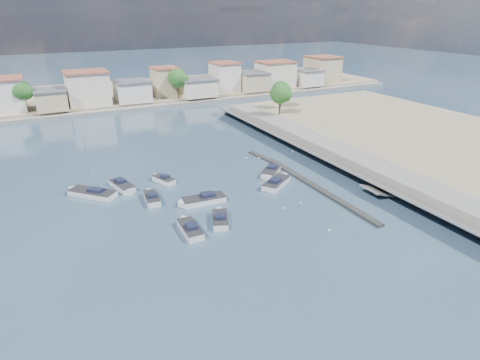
% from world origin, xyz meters
% --- Properties ---
extents(ground, '(400.00, 400.00, 0.00)m').
position_xyz_m(ground, '(0.00, 40.00, 0.00)').
color(ground, '#334C67').
rests_on(ground, ground).
extents(seawall_walkway, '(5.00, 90.00, 1.80)m').
position_xyz_m(seawall_walkway, '(18.50, 13.00, 0.90)').
color(seawall_walkway, slate).
rests_on(seawall_walkway, ground).
extents(seawall_embankment, '(49.65, 90.00, 2.90)m').
position_xyz_m(seawall_embankment, '(40.10, 12.99, 0.85)').
color(seawall_embankment, slate).
rests_on(seawall_embankment, ground).
extents(breakwater, '(2.00, 31.02, 0.35)m').
position_xyz_m(breakwater, '(6.90, 12.69, 0.17)').
color(breakwater, black).
rests_on(breakwater, ground).
extents(far_shore_land, '(160.00, 40.00, 1.40)m').
position_xyz_m(far_shore_land, '(0.00, 92.00, 0.70)').
color(far_shore_land, gray).
rests_on(far_shore_land, ground).
extents(far_shore_quay, '(160.00, 2.50, 0.80)m').
position_xyz_m(far_shore_quay, '(0.00, 71.00, 0.40)').
color(far_shore_quay, slate).
rests_on(far_shore_quay, ground).
extents(far_town, '(113.01, 12.80, 8.35)m').
position_xyz_m(far_town, '(10.71, 76.92, 4.93)').
color(far_town, beige).
rests_on(far_town, far_shore_land).
extents(shore_trees, '(74.56, 38.32, 7.92)m').
position_xyz_m(shore_trees, '(8.34, 68.11, 6.22)').
color(shore_trees, '#38281E').
rests_on(shore_trees, ground).
extents(motorboat_a, '(2.02, 5.34, 1.48)m').
position_xyz_m(motorboat_a, '(-13.70, 6.49, 0.38)').
color(motorboat_a, white).
rests_on(motorboat_a, ground).
extents(motorboat_b, '(3.23, 4.84, 1.48)m').
position_xyz_m(motorboat_b, '(-9.57, 7.00, 0.38)').
color(motorboat_b, white).
rests_on(motorboat_b, ground).
extents(motorboat_c, '(6.50, 2.63, 1.48)m').
position_xyz_m(motorboat_c, '(-9.66, 12.86, 0.38)').
color(motorboat_c, white).
rests_on(motorboat_c, ground).
extents(motorboat_d, '(4.97, 4.86, 1.48)m').
position_xyz_m(motorboat_d, '(3.80, 17.27, 0.38)').
color(motorboat_d, white).
rests_on(motorboat_d, ground).
extents(motorboat_e, '(2.15, 4.89, 1.48)m').
position_xyz_m(motorboat_e, '(-15.43, 16.63, 0.38)').
color(motorboat_e, white).
rests_on(motorboat_e, ground).
extents(motorboat_f, '(2.86, 4.20, 1.48)m').
position_xyz_m(motorboat_f, '(-12.20, 22.06, 0.38)').
color(motorboat_f, white).
rests_on(motorboat_f, ground).
extents(motorboat_g, '(3.03, 5.63, 1.48)m').
position_xyz_m(motorboat_g, '(-18.06, 22.20, 0.38)').
color(motorboat_g, white).
rests_on(motorboat_g, ground).
extents(motorboat_h, '(5.90, 4.98, 1.48)m').
position_xyz_m(motorboat_h, '(2.61, 13.43, 0.38)').
color(motorboat_h, white).
rests_on(motorboat_h, ground).
extents(sailboat, '(6.32, 6.36, 9.00)m').
position_xyz_m(sailboat, '(-22.59, 21.94, 0.41)').
color(sailboat, white).
rests_on(sailboat, ground).
extents(mooring_buoys, '(14.02, 26.63, 0.31)m').
position_xyz_m(mooring_buoys, '(4.18, 14.61, 0.05)').
color(mooring_buoys, white).
rests_on(mooring_buoys, ground).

